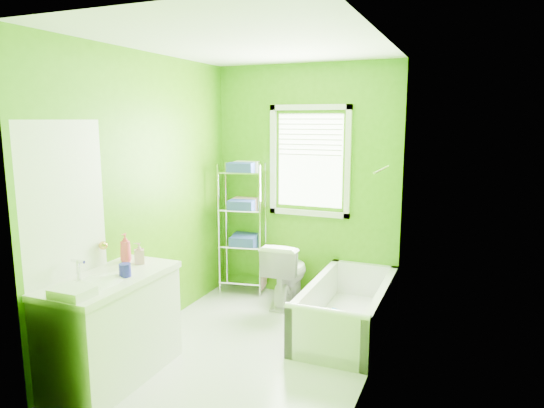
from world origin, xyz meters
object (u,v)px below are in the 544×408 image
at_px(bathtub, 347,316).
at_px(vanity, 112,325).
at_px(wire_shelf_unit, 245,214).
at_px(toilet, 287,272).

bearing_deg(bathtub, vanity, -134.03).
bearing_deg(vanity, wire_shelf_unit, 87.27).
distance_m(bathtub, wire_shelf_unit, 1.69).
distance_m(toilet, wire_shelf_unit, 0.84).
relative_size(vanity, wire_shelf_unit, 0.72).
bearing_deg(bathtub, wire_shelf_unit, 155.46).
height_order(bathtub, toilet, toilet).
height_order(toilet, vanity, vanity).
distance_m(bathtub, toilet, 0.93).
xyz_separation_m(vanity, wire_shelf_unit, (0.10, 2.15, 0.49)).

